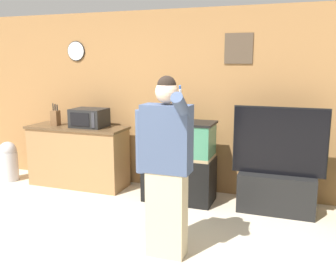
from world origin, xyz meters
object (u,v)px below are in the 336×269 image
(person_standing, at_px, (166,165))
(knife_block, at_px, (56,118))
(tv_on_stand, at_px, (277,182))
(microwave, at_px, (89,118))
(trash_bin, at_px, (9,161))
(counter_island, at_px, (78,156))
(aquarium_on_stand, at_px, (179,161))

(person_standing, bearing_deg, knife_block, 146.88)
(tv_on_stand, bearing_deg, person_standing, -122.72)
(microwave, distance_m, person_standing, 2.38)
(microwave, distance_m, trash_bin, 1.59)
(microwave, bearing_deg, counter_island, -174.15)
(counter_island, height_order, microwave, microwave)
(counter_island, relative_size, tv_on_stand, 1.14)
(aquarium_on_stand, relative_size, trash_bin, 1.74)
(microwave, relative_size, person_standing, 0.28)
(microwave, height_order, aquarium_on_stand, microwave)
(tv_on_stand, height_order, person_standing, person_standing)
(counter_island, height_order, person_standing, person_standing)
(tv_on_stand, bearing_deg, aquarium_on_stand, -179.04)
(counter_island, distance_m, aquarium_on_stand, 1.65)
(knife_block, xyz_separation_m, aquarium_on_stand, (2.00, -0.06, -0.49))
(aquarium_on_stand, height_order, tv_on_stand, tv_on_stand)
(counter_island, bearing_deg, microwave, 5.85)
(trash_bin, bearing_deg, aquarium_on_stand, 1.53)
(knife_block, bearing_deg, microwave, 5.88)
(counter_island, height_order, tv_on_stand, tv_on_stand)
(person_standing, bearing_deg, tv_on_stand, 57.28)
(person_standing, distance_m, trash_bin, 3.51)
(counter_island, xyz_separation_m, trash_bin, (-1.19, -0.17, -0.14))
(knife_block, distance_m, trash_bin, 1.11)
(microwave, bearing_deg, tv_on_stand, -2.06)
(aquarium_on_stand, bearing_deg, tv_on_stand, 0.96)
(aquarium_on_stand, bearing_deg, person_standing, -77.16)
(counter_island, xyz_separation_m, tv_on_stand, (2.93, -0.08, -0.07))
(person_standing, bearing_deg, trash_bin, 156.44)
(aquarium_on_stand, xyz_separation_m, tv_on_stand, (1.28, 0.02, -0.16))
(tv_on_stand, bearing_deg, counter_island, 178.49)
(knife_block, height_order, aquarium_on_stand, knife_block)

